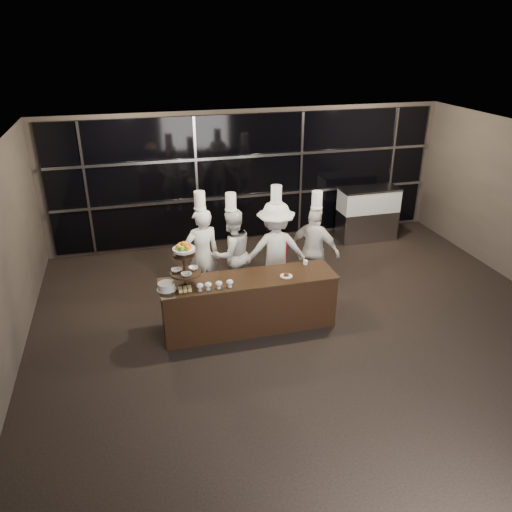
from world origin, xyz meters
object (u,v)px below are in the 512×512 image
object	(u,v)px
layer_cake	(166,286)
chef_a	(202,255)
buffet_counter	(249,303)
display_stand	(185,261)
chef_d	(314,250)
chef_b	(232,253)
display_case	(368,211)
chef_c	(275,250)

from	to	relation	value
layer_cake	chef_a	bearing A→B (deg)	56.96
buffet_counter	display_stand	world-z (taller)	display_stand
display_stand	chef_d	bearing A→B (deg)	20.65
chef_b	chef_d	bearing A→B (deg)	-8.23
display_stand	display_case	world-z (taller)	display_stand
display_stand	layer_cake	distance (m)	0.48
layer_cake	chef_b	size ratio (longest dim) A/B	0.15
chef_a	chef_c	world-z (taller)	chef_c
display_stand	layer_cake	world-z (taller)	display_stand
layer_cake	chef_c	bearing A→B (deg)	26.14
display_stand	chef_d	size ratio (longest dim) A/B	0.38
buffet_counter	display_stand	bearing A→B (deg)	-179.99
display_stand	chef_c	size ratio (longest dim) A/B	0.35
display_stand	layer_cake	bearing A→B (deg)	-170.82
display_case	chef_b	distance (m)	4.09
buffet_counter	display_stand	size ratio (longest dim) A/B	3.81
display_stand	chef_a	distance (m)	1.24
display_stand	display_case	bearing A→B (deg)	33.27
display_stand	chef_a	xyz separation A→B (m)	(0.43, 1.08, -0.42)
display_stand	display_case	distance (m)	5.55
layer_cake	chef_a	size ratio (longest dim) A/B	0.14
layer_cake	buffet_counter	bearing A→B (deg)	2.19
display_stand	chef_b	size ratio (longest dim) A/B	0.38
chef_a	chef_c	bearing A→B (deg)	-5.62
layer_cake	display_case	size ratio (longest dim) A/B	0.22
display_case	layer_cake	bearing A→B (deg)	-147.99
buffet_counter	layer_cake	world-z (taller)	layer_cake
display_case	chef_d	size ratio (longest dim) A/B	0.69
buffet_counter	display_case	distance (m)	4.71
display_case	chef_a	bearing A→B (deg)	-155.09
layer_cake	chef_d	bearing A→B (deg)	19.44
chef_a	layer_cake	bearing A→B (deg)	-123.04
chef_d	layer_cake	bearing A→B (deg)	-160.56
layer_cake	chef_a	xyz separation A→B (m)	(0.74, 1.13, -0.06)
chef_c	display_stand	bearing A→B (deg)	-151.21
buffet_counter	chef_d	world-z (taller)	chef_d
buffet_counter	display_case	xyz separation A→B (m)	(3.60, 3.02, 0.22)
chef_d	buffet_counter	bearing A→B (deg)	-147.72
buffet_counter	chef_b	world-z (taller)	chef_b
layer_cake	chef_b	world-z (taller)	chef_b
buffet_counter	chef_d	distance (m)	1.79
display_stand	chef_b	bearing A→B (deg)	49.76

